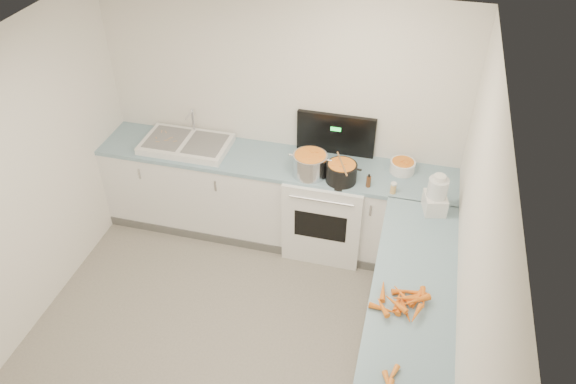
% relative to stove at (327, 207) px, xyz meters
% --- Properties ---
extents(floor, '(3.50, 4.00, 0.00)m').
position_rel_stove_xyz_m(floor, '(-0.55, -1.69, -0.47)').
color(floor, gray).
rests_on(floor, ground).
extents(ceiling, '(3.50, 4.00, 0.00)m').
position_rel_stove_xyz_m(ceiling, '(-0.55, -1.69, 2.03)').
color(ceiling, white).
rests_on(ceiling, ground).
extents(wall_back, '(3.50, 0.00, 2.50)m').
position_rel_stove_xyz_m(wall_back, '(-0.55, 0.31, 0.78)').
color(wall_back, white).
rests_on(wall_back, ground).
extents(wall_right, '(0.00, 4.00, 2.50)m').
position_rel_stove_xyz_m(wall_right, '(1.20, -1.69, 0.78)').
color(wall_right, white).
rests_on(wall_right, ground).
extents(counter_back, '(3.50, 0.62, 0.94)m').
position_rel_stove_xyz_m(counter_back, '(-0.55, 0.01, -0.00)').
color(counter_back, white).
rests_on(counter_back, ground).
extents(counter_right, '(0.62, 2.20, 0.94)m').
position_rel_stove_xyz_m(counter_right, '(0.90, -1.39, -0.00)').
color(counter_right, white).
rests_on(counter_right, ground).
extents(stove, '(0.76, 0.65, 1.36)m').
position_rel_stove_xyz_m(stove, '(0.00, 0.00, 0.00)').
color(stove, white).
rests_on(stove, ground).
extents(sink, '(0.86, 0.52, 0.31)m').
position_rel_stove_xyz_m(sink, '(-1.45, 0.02, 0.50)').
color(sink, white).
rests_on(sink, counter_back).
extents(steel_pot, '(0.38, 0.38, 0.24)m').
position_rel_stove_xyz_m(steel_pot, '(-0.16, -0.13, 0.56)').
color(steel_pot, silver).
rests_on(steel_pot, stove).
extents(black_pot, '(0.33, 0.33, 0.20)m').
position_rel_stove_xyz_m(black_pot, '(0.14, -0.16, 0.55)').
color(black_pot, black).
rests_on(black_pot, stove).
extents(wooden_spoon, '(0.16, 0.35, 0.02)m').
position_rel_stove_xyz_m(wooden_spoon, '(0.14, -0.16, 0.66)').
color(wooden_spoon, '#AD7A47').
rests_on(wooden_spoon, black_pot).
extents(mixing_bowl, '(0.27, 0.27, 0.11)m').
position_rel_stove_xyz_m(mixing_bowl, '(0.67, 0.13, 0.52)').
color(mixing_bowl, white).
rests_on(mixing_bowl, counter_back).
extents(extract_bottle, '(0.04, 0.04, 0.11)m').
position_rel_stove_xyz_m(extract_bottle, '(0.40, -0.18, 0.52)').
color(extract_bottle, '#593319').
rests_on(extract_bottle, counter_back).
extents(spice_jar, '(0.05, 0.05, 0.09)m').
position_rel_stove_xyz_m(spice_jar, '(0.62, -0.22, 0.51)').
color(spice_jar, '#E5B266').
rests_on(spice_jar, counter_back).
extents(food_processor, '(0.22, 0.25, 0.37)m').
position_rel_stove_xyz_m(food_processor, '(0.99, -0.39, 0.62)').
color(food_processor, white).
rests_on(food_processor, counter_right).
extents(carrot_pile, '(0.42, 0.36, 0.08)m').
position_rel_stove_xyz_m(carrot_pile, '(0.83, -1.51, 0.50)').
color(carrot_pile, orange).
rests_on(carrot_pile, counter_right).
extents(peeled_carrots, '(0.11, 0.30, 0.04)m').
position_rel_stove_xyz_m(peeled_carrots, '(0.81, -2.19, 0.49)').
color(peeled_carrots, orange).
rests_on(peeled_carrots, counter_right).
extents(peelings, '(0.24, 0.22, 0.01)m').
position_rel_stove_xyz_m(peelings, '(-1.69, 0.00, 0.54)').
color(peelings, tan).
rests_on(peelings, sink).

